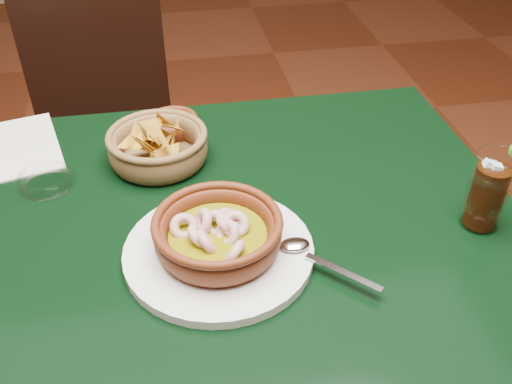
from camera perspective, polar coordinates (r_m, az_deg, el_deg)
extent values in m
cube|color=black|center=(0.99, -8.25, -3.87)|extent=(1.20, 0.80, 0.04)
cylinder|color=black|center=(1.58, 12.08, -3.79)|extent=(0.06, 0.06, 0.71)
cube|color=black|center=(1.68, -14.27, 2.41)|extent=(0.44, 0.44, 0.04)
cylinder|color=black|center=(1.70, -18.90, -8.00)|extent=(0.04, 0.04, 0.44)
cylinder|color=black|center=(1.68, -6.84, -6.34)|extent=(0.04, 0.04, 0.44)
cylinder|color=black|center=(1.97, -18.62, -0.78)|extent=(0.04, 0.04, 0.44)
cylinder|color=black|center=(1.95, -8.32, 0.70)|extent=(0.04, 0.04, 0.44)
cube|color=black|center=(1.73, -15.71, 12.34)|extent=(0.40, 0.05, 0.43)
cylinder|color=silver|center=(0.90, -3.74, -5.94)|extent=(0.30, 0.30, 0.02)
cylinder|color=#4F1E0D|center=(0.89, -3.77, -5.37)|extent=(0.18, 0.18, 0.01)
torus|color=#4F1E0D|center=(0.88, -3.84, -4.24)|extent=(0.22, 0.22, 0.04)
torus|color=#4F1E0D|center=(0.86, -3.90, -3.02)|extent=(0.20, 0.20, 0.01)
cylinder|color=#636005|center=(0.88, -3.83, -4.32)|extent=(0.15, 0.15, 0.01)
torus|color=tan|center=(0.87, -2.09, -3.24)|extent=(0.06, 0.05, 0.05)
torus|color=tan|center=(0.88, -2.73, -2.87)|extent=(0.06, 0.06, 0.05)
torus|color=tan|center=(0.88, -4.04, -3.21)|extent=(0.06, 0.05, 0.06)
torus|color=tan|center=(0.88, -5.36, -3.00)|extent=(0.04, 0.05, 0.06)
torus|color=tan|center=(0.88, -7.21, -3.49)|extent=(0.06, 0.06, 0.05)
torus|color=tan|center=(0.86, -5.71, -4.44)|extent=(0.05, 0.06, 0.05)
torus|color=tan|center=(0.85, -5.00, -5.04)|extent=(0.04, 0.06, 0.06)
torus|color=tan|center=(0.84, -2.22, -6.14)|extent=(0.05, 0.06, 0.05)
torus|color=tan|center=(0.87, -2.90, -4.18)|extent=(0.05, 0.06, 0.06)
cube|color=silver|center=(0.86, 8.71, -7.92)|extent=(0.10, 0.10, 0.00)
ellipsoid|color=silver|center=(0.89, 3.89, -5.27)|extent=(0.05, 0.03, 0.01)
cylinder|color=brown|center=(1.12, -9.61, 3.23)|extent=(0.16, 0.16, 0.01)
torus|color=brown|center=(1.11, -9.76, 4.39)|extent=(0.22, 0.22, 0.06)
torus|color=brown|center=(1.09, -9.91, 5.62)|extent=(0.19, 0.19, 0.01)
cone|color=gold|center=(1.08, -10.14, 6.30)|extent=(0.07, 0.08, 0.09)
cone|color=gold|center=(1.09, -9.43, 4.54)|extent=(0.08, 0.10, 0.07)
cone|color=gold|center=(1.10, -9.80, 4.76)|extent=(0.10, 0.09, 0.05)
cone|color=gold|center=(1.08, -11.73, 5.24)|extent=(0.06, 0.08, 0.09)
cone|color=gold|center=(1.10, -8.59, 4.47)|extent=(0.05, 0.10, 0.09)
cone|color=gold|center=(1.08, -7.80, 6.33)|extent=(0.08, 0.07, 0.07)
cone|color=gold|center=(1.10, -10.02, 5.95)|extent=(0.05, 0.10, 0.09)
cone|color=gold|center=(1.11, -8.24, 4.46)|extent=(0.03, 0.10, 0.10)
cone|color=gold|center=(1.07, -10.92, 3.03)|extent=(0.07, 0.07, 0.07)
cone|color=gold|center=(1.11, -9.11, 7.01)|extent=(0.08, 0.08, 0.06)
cone|color=gold|center=(1.08, -12.17, 5.04)|extent=(0.09, 0.09, 0.04)
cone|color=gold|center=(1.12, -8.00, 6.61)|extent=(0.03, 0.10, 0.10)
cone|color=gold|center=(1.09, -9.89, 5.49)|extent=(0.07, 0.10, 0.07)
cone|color=gold|center=(1.14, -9.96, 5.92)|extent=(0.08, 0.04, 0.08)
cone|color=gold|center=(1.10, -9.60, 4.40)|extent=(0.09, 0.10, 0.04)
cone|color=gold|center=(1.09, -10.79, 4.67)|extent=(0.08, 0.06, 0.08)
cone|color=gold|center=(1.06, -8.70, 3.63)|extent=(0.10, 0.08, 0.06)
cone|color=gold|center=(1.05, -11.07, 4.53)|extent=(0.07, 0.07, 0.08)
cone|color=gold|center=(1.04, -9.30, 5.42)|extent=(0.06, 0.10, 0.08)
cone|color=gold|center=(1.11, -10.91, 4.97)|extent=(0.08, 0.06, 0.05)
cylinder|color=#4F1E0D|center=(1.21, -8.24, 5.99)|extent=(0.09, 0.09, 0.01)
torus|color=#4F1E0D|center=(1.20, -8.31, 6.73)|extent=(0.13, 0.13, 0.04)
cylinder|color=#284E14|center=(1.20, -8.34, 6.99)|extent=(0.08, 0.08, 0.01)
sphere|color=#284E14|center=(1.20, -8.18, 7.56)|extent=(0.02, 0.02, 0.02)
sphere|color=#284E14|center=(1.18, -8.34, 6.90)|extent=(0.02, 0.02, 0.02)
sphere|color=#284E14|center=(1.18, -7.62, 7.01)|extent=(0.02, 0.02, 0.02)
sphere|color=#284E14|center=(1.19, -8.65, 7.10)|extent=(0.02, 0.02, 0.02)
sphere|color=#284E14|center=(1.21, -7.65, 7.69)|extent=(0.02, 0.02, 0.02)
cylinder|color=white|center=(1.03, 21.35, -2.86)|extent=(0.06, 0.06, 0.01)
torus|color=white|center=(0.99, 22.20, 0.11)|extent=(0.14, 0.14, 0.08)
cylinder|color=black|center=(1.00, 22.05, -0.40)|extent=(0.05, 0.05, 0.11)
cube|color=silver|center=(0.97, 22.20, 2.45)|extent=(0.02, 0.02, 0.02)
cube|color=silver|center=(0.97, 22.08, 1.66)|extent=(0.02, 0.02, 0.02)
cube|color=silver|center=(0.97, 22.39, 2.52)|extent=(0.02, 0.03, 0.02)
cube|color=silver|center=(0.97, 22.85, 2.16)|extent=(0.02, 0.02, 0.02)
cube|color=silver|center=(0.97, 22.78, 1.92)|extent=(0.02, 0.02, 0.03)
cube|color=silver|center=(0.97, 22.28, 0.86)|extent=(0.03, 0.03, 0.02)
torus|color=white|center=(0.95, 23.14, 3.36)|extent=(0.07, 0.07, 0.00)
cylinder|color=white|center=(1.11, -20.15, 0.69)|extent=(0.09, 0.09, 0.01)
torus|color=white|center=(1.10, -20.26, 1.12)|extent=(0.11, 0.11, 0.03)
cube|color=beige|center=(1.24, -23.12, 4.06)|extent=(0.22, 0.26, 0.00)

